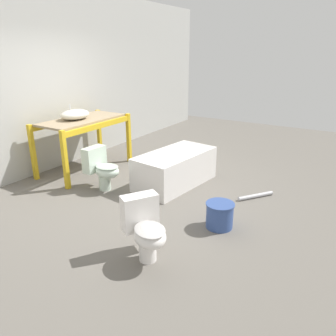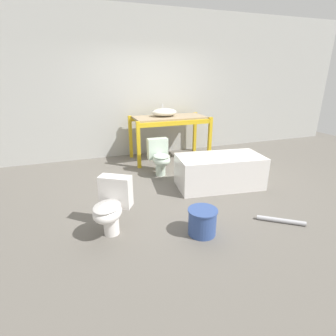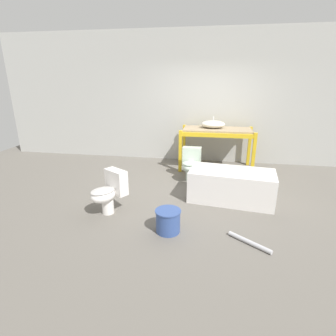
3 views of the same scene
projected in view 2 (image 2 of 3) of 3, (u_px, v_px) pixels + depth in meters
The scene contains 9 objects.
ground_plane at pixel (177, 180), 4.83m from camera, with size 12.00×12.00×0.00m, color #666059.
warehouse_wall_rear at pixel (147, 85), 5.96m from camera, with size 10.80×0.08×3.20m.
shelving_rack at pixel (170, 123), 5.78m from camera, with size 1.69×0.85×0.96m.
sink_basin at pixel (164, 112), 5.72m from camera, with size 0.55×0.43×0.25m.
bathtub_main at pixel (220, 169), 4.47m from camera, with size 1.51×0.88×0.55m.
toilet_near at pixel (160, 156), 4.98m from camera, with size 0.40×0.57×0.68m.
toilet_far at pixel (111, 205), 3.15m from camera, with size 0.60×0.66×0.68m.
bucket_white at pixel (202, 221), 3.17m from camera, with size 0.36×0.36×0.33m.
loose_pipe at pixel (281, 220), 3.45m from camera, with size 0.52×0.41×0.06m.
Camera 2 is at (-1.65, -4.15, 1.86)m, focal length 28.00 mm.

